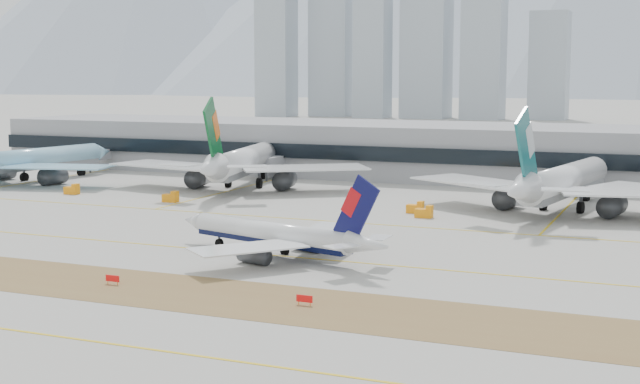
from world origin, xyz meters
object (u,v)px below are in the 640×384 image
at_px(widebody_korean, 30,161).
at_px(taxiing_airliner, 279,235).
at_px(widebody_cathay, 561,183).
at_px(terminal, 450,151).
at_px(widebody_eva, 242,163).

bearing_deg(widebody_korean, taxiing_airliner, -113.07).
bearing_deg(widebody_cathay, widebody_korean, 99.38).
xyz_separation_m(widebody_cathay, terminal, (-38.44, 54.92, 1.26)).
distance_m(taxiing_airliner, widebody_eva, 88.95).
relative_size(taxiing_airliner, widebody_korean, 0.71).
bearing_deg(widebody_cathay, terminal, 44.12).
xyz_separation_m(widebody_eva, widebody_cathay, (81.44, -10.04, -0.25)).
bearing_deg(widebody_korean, widebody_cathay, -81.23).
distance_m(widebody_eva, widebody_cathay, 82.05).
distance_m(taxiing_airliner, terminal, 120.83).
xyz_separation_m(taxiing_airliner, widebody_cathay, (35.04, 65.80, 2.71)).
bearing_deg(taxiing_airliner, widebody_eva, -41.81).
height_order(widebody_korean, terminal, widebody_korean).
bearing_deg(taxiing_airliner, widebody_korean, -14.86).
bearing_deg(widebody_eva, taxiing_airliner, -160.35).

